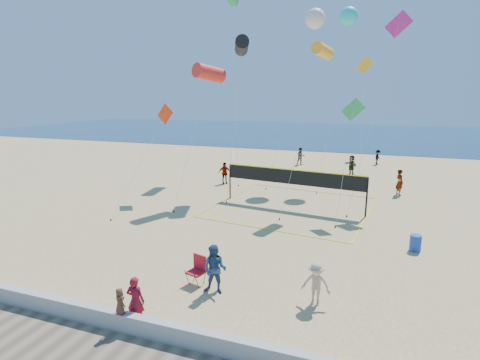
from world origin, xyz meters
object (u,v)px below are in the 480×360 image
(woman, at_px, (136,301))
(volleyball_net, at_px, (293,181))
(camp_chair, at_px, (198,268))
(trash_barrel, at_px, (415,243))

(woman, height_order, volleyball_net, volleyball_net)
(woman, bearing_deg, camp_chair, -108.21)
(volleyball_net, bearing_deg, trash_barrel, -28.58)
(camp_chair, distance_m, volleyball_net, 11.48)
(woman, distance_m, camp_chair, 3.17)
(woman, height_order, trash_barrel, woman)
(camp_chair, height_order, trash_barrel, camp_chair)
(camp_chair, xyz_separation_m, volleyball_net, (1.39, 11.35, 1.10))
(woman, relative_size, volleyball_net, 0.16)
(volleyball_net, bearing_deg, woman, -90.93)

